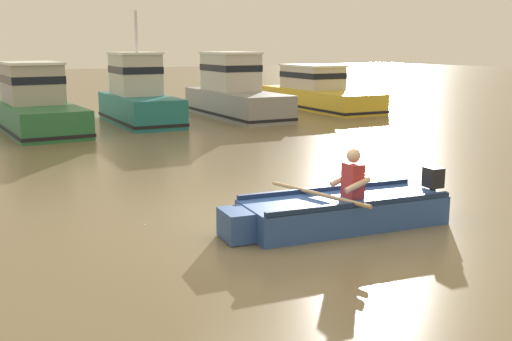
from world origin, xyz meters
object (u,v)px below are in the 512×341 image
at_px(moored_boat_yellow, 317,92).
at_px(moored_boat_grey, 234,93).
at_px(moored_boat_teal, 138,97).
at_px(moored_boat_green, 35,106).
at_px(rowboat_with_person, 339,211).

bearing_deg(moored_boat_yellow, moored_boat_grey, -171.84).
relative_size(moored_boat_teal, moored_boat_yellow, 0.71).
xyz_separation_m(moored_boat_green, moored_boat_yellow, (11.80, 0.51, -0.11)).
bearing_deg(moored_boat_grey, moored_boat_teal, 178.15).
xyz_separation_m(rowboat_with_person, moored_boat_teal, (2.35, 13.39, 0.64)).
xyz_separation_m(rowboat_with_person, moored_boat_grey, (6.15, 13.26, 0.63)).
height_order(rowboat_with_person, moored_boat_grey, moored_boat_grey).
bearing_deg(moored_boat_teal, moored_boat_yellow, 3.61).
relative_size(rowboat_with_person, moored_boat_yellow, 0.53).
height_order(moored_boat_green, moored_boat_grey, moored_boat_grey).
distance_m(moored_boat_green, moored_boat_grey, 7.29).
xyz_separation_m(rowboat_with_person, moored_boat_yellow, (10.67, 13.91, 0.43)).
xyz_separation_m(moored_boat_teal, moored_boat_grey, (3.81, -0.12, -0.01)).
bearing_deg(rowboat_with_person, moored_boat_yellow, 52.52).
bearing_deg(moored_boat_yellow, rowboat_with_person, -127.48).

